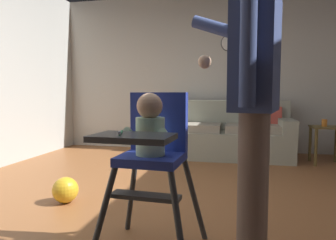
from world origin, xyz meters
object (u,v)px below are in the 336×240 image
at_px(sippy_cup, 324,123).
at_px(wall_clock, 229,43).
at_px(adult_standing, 254,101).
at_px(side_table, 327,137).
at_px(couch, 224,135).
at_px(high_chair, 152,142).
at_px(toy_ball, 65,190).

bearing_deg(sippy_cup, wall_clock, 151.26).
relative_size(sippy_cup, wall_clock, 0.37).
bearing_deg(adult_standing, side_table, -99.09).
height_order(couch, high_chair, high_chair).
distance_m(couch, toy_ball, 2.73).
xyz_separation_m(adult_standing, side_table, (1.13, 2.96, -0.55)).
bearing_deg(side_table, couch, 170.08).
bearing_deg(couch, high_chair, -5.68).
distance_m(toy_ball, side_table, 3.45).
bearing_deg(wall_clock, sippy_cup, -28.74).
bearing_deg(toy_ball, adult_standing, -27.39).
bearing_deg(couch, sippy_cup, 79.82).
xyz_separation_m(high_chair, adult_standing, (0.57, -0.12, 0.25)).
bearing_deg(toy_ball, side_table, 38.65).
distance_m(adult_standing, side_table, 3.21).
height_order(side_table, sippy_cup, sippy_cup).
distance_m(adult_standing, wall_clock, 3.79).
height_order(side_table, wall_clock, wall_clock).
distance_m(couch, wall_clock, 1.55).
distance_m(adult_standing, toy_ball, 1.93).
xyz_separation_m(couch, toy_ball, (-1.29, -2.39, -0.22)).
bearing_deg(couch, adult_standing, 4.76).
xyz_separation_m(adult_standing, wall_clock, (-0.22, 3.68, 0.87)).
relative_size(high_chair, toy_ball, 4.29).
relative_size(high_chair, side_table, 1.89).
relative_size(couch, wall_clock, 7.46).
height_order(high_chair, wall_clock, wall_clock).
bearing_deg(high_chair, couch, 177.50).
xyz_separation_m(couch, side_table, (1.40, -0.24, 0.05)).
bearing_deg(sippy_cup, side_table, -0.00).
xyz_separation_m(high_chair, sippy_cup, (1.67, 2.83, -0.11)).
xyz_separation_m(sippy_cup, wall_clock, (-1.32, 0.72, 1.23)).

